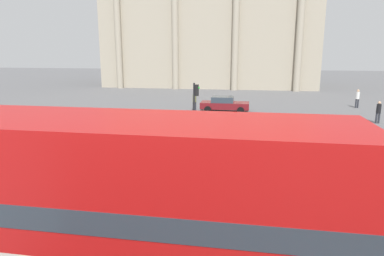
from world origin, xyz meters
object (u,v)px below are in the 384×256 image
car_maroon (224,104)px  pedestrian_white (358,97)px  pedestrian_olive (194,100)px  double_decker_bus (92,200)px  pedestrian_black (379,111)px  plaza_building_left (212,14)px  traffic_light_mid (195,101)px

car_maroon → pedestrian_white: size_ratio=2.42×
pedestrian_olive → double_decker_bus: bearing=-1.3°
double_decker_bus → pedestrian_olive: size_ratio=6.34×
car_maroon → double_decker_bus: bearing=29.5°
pedestrian_olive → car_maroon: bearing=88.2°
double_decker_bus → car_maroon: bearing=85.6°
pedestrian_black → pedestrian_white: size_ratio=0.95×
double_decker_bus → pedestrian_black: (12.47, 20.58, -1.25)m
plaza_building_left → car_maroon: 28.12m
traffic_light_mid → pedestrian_black: 13.97m
double_decker_bus → car_maroon: (0.91, 23.64, -1.49)m
plaza_building_left → pedestrian_olive: plaza_building_left is taller
traffic_light_mid → pedestrian_black: size_ratio=2.00×
double_decker_bus → car_maroon: size_ratio=2.56×
car_maroon → traffic_light_mid: bearing=24.1°
pedestrian_black → plaza_building_left: bearing=-147.7°
traffic_light_mid → pedestrian_white: 18.63m
plaza_building_left → traffic_light_mid: size_ratio=9.58×
plaza_building_left → pedestrian_white: size_ratio=18.14×
traffic_light_mid → pedestrian_olive: traffic_light_mid is taller
plaza_building_left → car_maroon: bearing=-80.9°
car_maroon → pedestrian_olive: pedestrian_olive is taller
traffic_light_mid → pedestrian_black: bearing=24.1°
double_decker_bus → traffic_light_mid: size_ratio=3.28×
pedestrian_white → double_decker_bus: bearing=117.1°
pedestrian_black → pedestrian_olive: size_ratio=0.97×
traffic_light_mid → pedestrian_black: (12.71, 5.67, -1.22)m
double_decker_bus → traffic_light_mid: 14.91m
double_decker_bus → traffic_light_mid: bearing=88.8°
pedestrian_white → plaza_building_left: bearing=-0.8°
pedestrian_olive → plaza_building_left: bearing=177.8°
double_decker_bus → plaza_building_left: (-3.21, 49.49, 8.79)m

